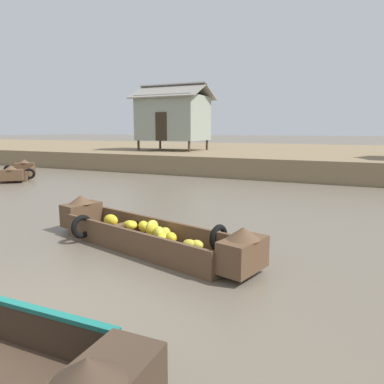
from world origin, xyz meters
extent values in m
plane|color=#665B4C|center=(0.00, 10.00, 0.00)|extent=(300.00, 300.00, 0.00)
cube|color=#7F6B4C|center=(0.00, 24.71, 0.52)|extent=(160.00, 20.00, 1.04)
cube|color=brown|center=(-0.10, 3.75, 0.06)|extent=(4.21, 2.03, 0.12)
cube|color=brown|center=(0.02, 4.22, 0.32)|extent=(3.97, 1.09, 0.39)
cube|color=brown|center=(-0.22, 3.28, 0.32)|extent=(3.97, 1.09, 0.39)
cube|color=brown|center=(2.11, 3.18, 0.39)|extent=(0.70, 0.99, 0.53)
cone|color=brown|center=(2.11, 3.18, 0.75)|extent=(0.68, 0.68, 0.20)
cube|color=brown|center=(-2.32, 4.32, 0.39)|extent=(0.70, 0.99, 0.53)
cone|color=brown|center=(-2.32, 4.32, 0.75)|extent=(0.68, 0.68, 0.20)
cube|color=brown|center=(-0.95, 3.97, 0.33)|extent=(0.43, 0.97, 0.05)
torus|color=black|center=(1.37, 4.00, 0.35)|extent=(0.25, 0.53, 0.52)
torus|color=black|center=(-1.58, 3.50, 0.35)|extent=(0.25, 0.53, 0.52)
ellipsoid|color=yellow|center=(-0.01, 3.82, 0.45)|extent=(0.26, 0.34, 0.28)
ellipsoid|color=yellow|center=(0.28, 3.59, 0.41)|extent=(0.35, 0.35, 0.28)
ellipsoid|color=yellow|center=(-0.59, 3.92, 0.40)|extent=(0.35, 0.36, 0.19)
ellipsoid|color=yellow|center=(0.60, 3.49, 0.39)|extent=(0.34, 0.34, 0.20)
ellipsoid|color=yellow|center=(0.10, 3.68, 0.41)|extent=(0.35, 0.29, 0.25)
ellipsoid|color=yellow|center=(0.44, 3.49, 0.36)|extent=(0.26, 0.29, 0.20)
ellipsoid|color=yellow|center=(-0.75, 4.10, 0.35)|extent=(0.33, 0.23, 0.18)
ellipsoid|color=yellow|center=(1.14, 3.49, 0.32)|extent=(0.28, 0.23, 0.19)
ellipsoid|color=yellow|center=(-0.39, 4.09, 0.36)|extent=(0.35, 0.32, 0.24)
ellipsoid|color=yellow|center=(-1.19, 3.99, 0.42)|extent=(0.36, 0.26, 0.27)
ellipsoid|color=yellow|center=(0.23, 3.93, 0.35)|extent=(0.36, 0.37, 0.18)
ellipsoid|color=gold|center=(1.01, 3.47, 0.32)|extent=(0.30, 0.22, 0.19)
cone|color=#3D2D21|center=(2.15, -0.58, 0.75)|extent=(0.57, 0.57, 0.20)
cube|color=brown|center=(-11.88, 10.41, 0.06)|extent=(2.88, 3.09, 0.12)
cube|color=brown|center=(-12.30, 10.06, 0.29)|extent=(2.05, 2.38, 0.34)
cube|color=brown|center=(-11.47, 10.76, 0.29)|extent=(2.05, 2.38, 0.34)
cube|color=brown|center=(-13.03, 11.75, 0.37)|extent=(1.06, 1.00, 0.50)
cone|color=brown|center=(-13.03, 11.75, 0.72)|extent=(0.79, 0.79, 0.20)
cube|color=brown|center=(-10.74, 9.07, 0.37)|extent=(1.06, 1.00, 0.50)
cone|color=brown|center=(-10.74, 9.07, 0.72)|extent=(0.79, 0.79, 0.20)
cube|color=brown|center=(-11.46, 9.91, 0.31)|extent=(0.93, 0.84, 0.05)
torus|color=black|center=(-13.06, 10.76, 0.32)|extent=(0.47, 0.43, 0.52)
torus|color=black|center=(-10.71, 10.06, 0.32)|extent=(0.47, 0.43, 0.52)
cylinder|color=#4C3826|center=(-9.84, 18.23, 1.38)|extent=(0.16, 0.16, 0.68)
cylinder|color=#4C3826|center=(-6.09, 18.23, 1.38)|extent=(0.16, 0.16, 0.68)
cylinder|color=#4C3826|center=(-9.84, 21.11, 1.38)|extent=(0.16, 0.16, 0.68)
cylinder|color=#4C3826|center=(-6.09, 21.11, 1.38)|extent=(0.16, 0.16, 0.68)
cube|color=gray|center=(-7.97, 19.67, 3.17)|extent=(4.15, 3.28, 2.91)
cube|color=#2D2319|center=(-7.97, 18.01, 2.62)|extent=(0.80, 0.04, 1.80)
cube|color=gray|center=(-7.97, 18.85, 4.91)|extent=(4.85, 2.13, 1.02)
cube|color=gray|center=(-7.97, 20.49, 4.91)|extent=(4.85, 2.13, 1.02)
camera|label=1|loc=(3.78, -2.34, 2.41)|focal=33.96mm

